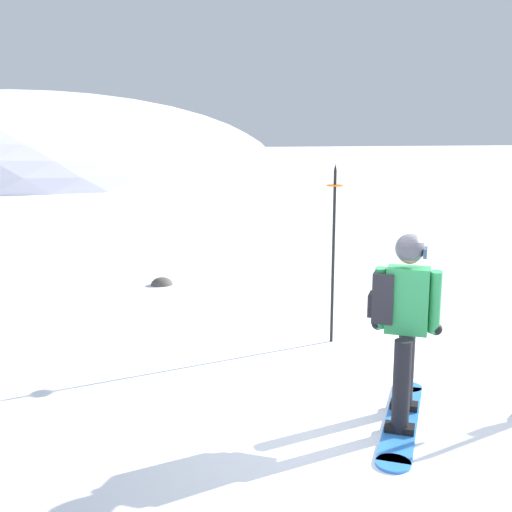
% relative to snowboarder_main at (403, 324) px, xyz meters
% --- Properties ---
extents(ground_plane, '(300.00, 300.00, 0.00)m').
position_rel_snowboarder_main_xyz_m(ground_plane, '(-0.25, 0.08, -0.92)').
color(ground_plane, white).
extents(ridge_peak_main, '(33.86, 30.47, 11.00)m').
position_rel_snowboarder_main_xyz_m(ridge_peak_main, '(-1.00, 39.78, -0.92)').
color(ridge_peak_main, white).
rests_on(ridge_peak_main, ground).
extents(snowboarder_main, '(1.29, 1.47, 1.71)m').
position_rel_snowboarder_main_xyz_m(snowboarder_main, '(0.00, 0.00, 0.00)').
color(snowboarder_main, blue).
rests_on(snowboarder_main, ground).
extents(piste_marker_near, '(0.20, 0.20, 2.21)m').
position_rel_snowboarder_main_xyz_m(piste_marker_near, '(0.54, 2.17, 0.33)').
color(piste_marker_near, black).
rests_on(piste_marker_near, ground).
extents(rock_small, '(0.38, 0.33, 0.27)m').
position_rel_snowboarder_main_xyz_m(rock_small, '(-0.68, 5.94, -0.92)').
color(rock_small, '#4C4742').
rests_on(rock_small, ground).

